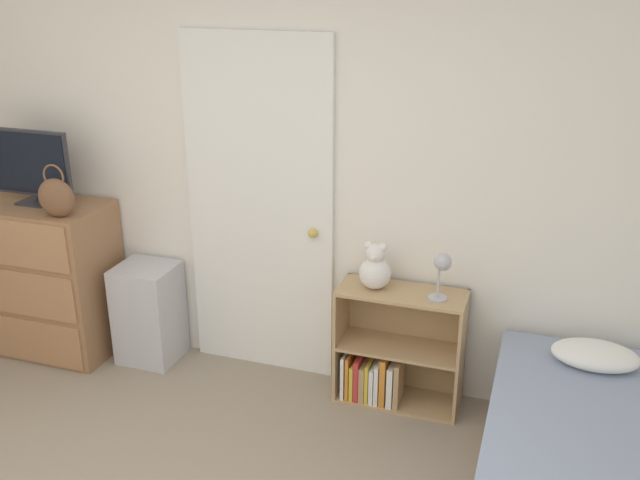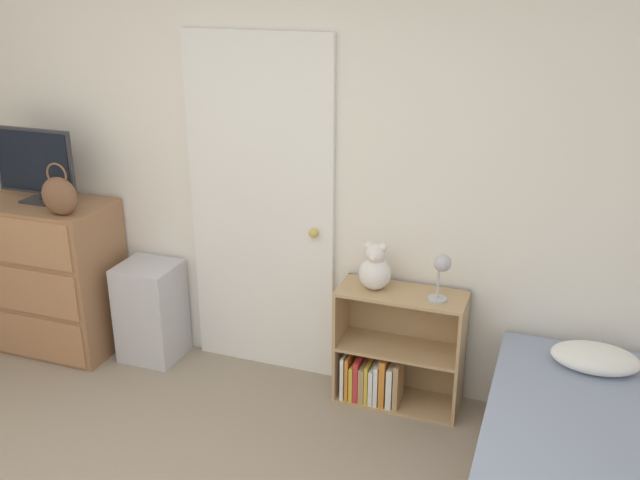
% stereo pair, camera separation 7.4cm
% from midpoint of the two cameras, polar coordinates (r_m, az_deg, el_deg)
% --- Properties ---
extents(wall_back, '(10.00, 0.06, 2.55)m').
position_cam_midpoint_polar(wall_back, '(4.13, -0.57, 5.35)').
color(wall_back, white).
rests_on(wall_back, ground_plane).
extents(door_closed, '(0.91, 0.09, 2.07)m').
position_cam_midpoint_polar(door_closed, '(4.25, -4.22, 2.39)').
color(door_closed, white).
rests_on(door_closed, ground_plane).
extents(dresser, '(0.86, 0.51, 1.01)m').
position_cam_midpoint_polar(dresser, '(4.97, -20.33, -2.67)').
color(dresser, '#996B47').
rests_on(dresser, ground_plane).
extents(tv, '(0.57, 0.16, 0.47)m').
position_cam_midpoint_polar(tv, '(4.75, -21.47, 5.68)').
color(tv, '#2D2D33').
rests_on(tv, dresser).
extents(handbag, '(0.24, 0.12, 0.32)m').
position_cam_midpoint_polar(handbag, '(4.48, -19.68, 3.38)').
color(handbag, brown).
rests_on(handbag, dresser).
extents(storage_bin, '(0.36, 0.34, 0.64)m').
position_cam_midpoint_polar(storage_bin, '(4.72, -12.91, -5.56)').
color(storage_bin, silver).
rests_on(storage_bin, ground_plane).
extents(bookshelf, '(0.72, 0.30, 0.71)m').
position_cam_midpoint_polar(bookshelf, '(4.20, 6.10, -9.44)').
color(bookshelf, tan).
rests_on(bookshelf, ground_plane).
extents(teddy_bear, '(0.18, 0.18, 0.28)m').
position_cam_midpoint_polar(teddy_bear, '(3.97, 4.97, -2.33)').
color(teddy_bear, silver).
rests_on(teddy_bear, bookshelf).
extents(desk_lamp, '(0.12, 0.12, 0.27)m').
position_cam_midpoint_polar(desk_lamp, '(3.83, 10.27, -2.25)').
color(desk_lamp, '#B2B2B7').
rests_on(desk_lamp, bookshelf).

